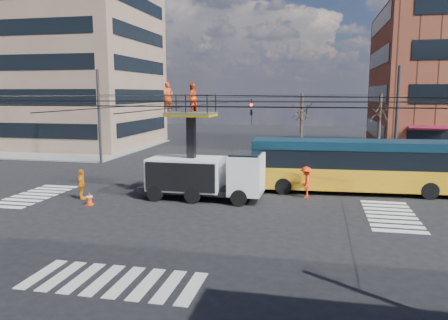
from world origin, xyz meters
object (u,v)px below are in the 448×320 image
Objects in this scene: flagger at (306,182)px; utility_truck at (205,162)px; traffic_cone at (89,198)px; worker_ground at (82,184)px; city_bus at (358,165)px.

utility_truck is at bearing -77.80° from flagger.
worker_ground is at bearing 134.29° from traffic_cone.
utility_truck is 9.87× the size of traffic_cone.
city_bus is 18.23× the size of traffic_cone.
flagger is at bearing -149.25° from city_bus.
utility_truck is at bearing -96.30° from worker_ground.
flagger is (-3.04, -2.06, -0.81)m from city_bus.
utility_truck reaches higher than worker_ground.
flagger is (5.64, 1.47, -1.20)m from utility_truck.
flagger is at bearing 19.84° from traffic_cone.
traffic_cone is 1.63m from worker_ground.
flagger is (11.46, 4.13, 0.56)m from traffic_cone.
city_bus is at bearing 22.75° from utility_truck.
utility_truck reaches higher than city_bus.
city_bus reaches higher than traffic_cone.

